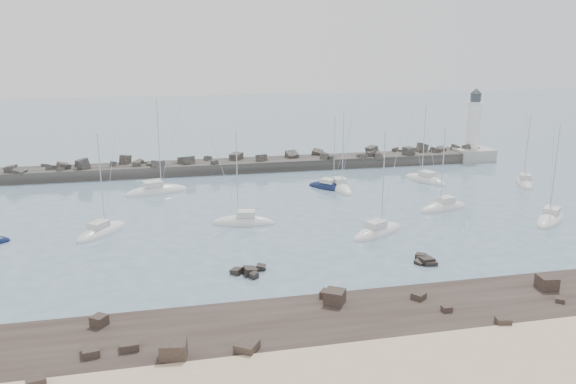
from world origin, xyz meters
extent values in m
plane|color=slate|center=(0.00, 0.00, 0.00)|extent=(400.00, 400.00, 0.00)
cube|color=black|center=(0.00, -22.00, 0.00)|extent=(140.00, 12.00, 0.70)
cube|color=black|center=(-6.95, -24.31, 0.70)|extent=(2.10, 2.14, 0.71)
cube|color=black|center=(-17.97, -22.27, 0.63)|extent=(1.44, 1.72, 0.57)
cube|color=black|center=(-20.93, -25.88, 0.76)|extent=(1.47, 1.35, 0.83)
cube|color=black|center=(21.37, -19.48, 0.95)|extent=(1.76, 1.87, 1.20)
cube|color=black|center=(-12.16, -24.14, 1.00)|extent=(2.05, 1.88, 1.30)
cube|color=black|center=(-17.79, -17.94, 0.77)|extent=(1.53, 1.54, 0.84)
cube|color=black|center=(20.76, -22.13, 0.53)|extent=(1.07, 1.07, 0.37)
cube|color=black|center=(10.30, -21.62, 0.58)|extent=(0.84, 0.70, 0.45)
cube|color=black|center=(1.58, -18.22, 0.96)|extent=(2.23, 2.22, 1.22)
cube|color=black|center=(1.22, -16.76, 0.64)|extent=(1.35, 1.41, 0.58)
cube|color=black|center=(9.06, -18.87, 0.61)|extent=(1.48, 1.45, 0.51)
cube|color=black|center=(-15.28, -22.14, 0.64)|extent=(1.40, 1.30, 0.58)
cube|color=black|center=(13.54, -24.75, 0.64)|extent=(1.29, 1.10, 0.58)
cube|color=black|center=(-4.22, -10.57, 0.29)|extent=(1.00, 1.03, 0.76)
cube|color=black|center=(-3.84, -9.01, 0.12)|extent=(1.03, 1.06, 0.67)
cube|color=black|center=(-4.47, -9.56, 0.19)|extent=(1.42, 1.51, 1.25)
cube|color=black|center=(-3.21, -8.62, -0.08)|extent=(0.98, 0.97, 0.75)
cube|color=black|center=(-3.21, -8.58, 0.13)|extent=(1.21, 1.20, 0.89)
cube|color=black|center=(-5.70, -9.10, 0.15)|extent=(1.53, 1.46, 1.00)
cube|color=black|center=(13.80, -9.77, -0.02)|extent=(1.25, 1.17, 0.75)
cube|color=black|center=(13.74, -9.50, 0.28)|extent=(1.47, 1.46, 0.74)
cube|color=black|center=(14.08, -10.87, 0.08)|extent=(1.45, 1.66, 0.67)
cube|color=black|center=(13.82, -10.53, 0.06)|extent=(1.53, 1.70, 1.21)
cube|color=black|center=(13.23, -10.58, 0.12)|extent=(1.45, 1.45, 0.81)
cube|color=#302D2A|center=(-7.50, 38.00, 0.20)|extent=(115.00, 6.00, 3.20)
cube|color=#302D2A|center=(-30.72, 37.65, 1.75)|extent=(2.13, 2.21, 1.80)
cube|color=#302D2A|center=(-30.35, 37.32, 1.45)|extent=(1.22, 0.96, 1.03)
cube|color=#302D2A|center=(-3.62, 35.97, 2.00)|extent=(1.53, 1.42, 1.35)
cube|color=#302D2A|center=(-14.32, 37.32, 1.54)|extent=(2.30, 2.17, 1.33)
cube|color=#302D2A|center=(44.24, 39.33, 2.22)|extent=(1.90, 1.88, 1.60)
cube|color=#302D2A|center=(-18.89, 39.80, 2.37)|extent=(2.21, 2.44, 2.14)
cube|color=#302D2A|center=(-35.33, 36.03, 1.78)|extent=(2.39, 2.35, 1.68)
cube|color=#302D2A|center=(17.18, 38.09, 1.92)|extent=(2.19, 2.09, 1.48)
cube|color=#302D2A|center=(-29.09, 35.98, 1.99)|extent=(1.40, 1.49, 1.01)
cube|color=#302D2A|center=(16.16, 40.46, 1.91)|extent=(2.43, 2.64, 2.29)
cube|color=#302D2A|center=(4.83, 36.96, 2.23)|extent=(2.15, 2.27, 1.74)
cube|color=#302D2A|center=(33.37, 39.99, 1.64)|extent=(1.82, 1.88, 1.24)
cube|color=#302D2A|center=(-10.36, 38.55, 1.61)|extent=(1.34, 1.42, 0.93)
cube|color=#302D2A|center=(25.78, 36.88, 2.10)|extent=(1.83, 1.39, 1.65)
cube|color=#302D2A|center=(-16.58, 39.65, 1.80)|extent=(2.08, 2.04, 1.33)
cube|color=#302D2A|center=(-36.76, 36.75, 2.15)|extent=(2.27, 2.01, 1.66)
cube|color=#302D2A|center=(23.55, 35.96, 1.70)|extent=(2.14, 2.42, 1.94)
cube|color=#302D2A|center=(0.57, 39.10, 2.17)|extent=(2.86, 2.95, 1.73)
cube|color=#302D2A|center=(1.03, 40.15, 1.65)|extent=(1.28, 1.29, 1.16)
cube|color=#302D2A|center=(-16.89, 37.11, 1.82)|extent=(1.63, 1.71, 1.57)
cube|color=#302D2A|center=(-20.84, 38.24, 2.09)|extent=(1.14, 1.17, 1.26)
cube|color=#302D2A|center=(-13.42, 36.07, 2.14)|extent=(2.34, 2.45, 1.84)
cube|color=#302D2A|center=(47.85, 37.87, 1.70)|extent=(1.97, 1.62, 1.82)
cube|color=#302D2A|center=(39.36, 38.03, 2.10)|extent=(2.45, 2.26, 1.50)
cube|color=#302D2A|center=(-12.77, 36.70, 2.08)|extent=(1.55, 1.43, 1.29)
cube|color=#302D2A|center=(-32.20, 40.38, 1.60)|extent=(1.72, 1.79, 1.41)
cube|color=#302D2A|center=(-25.59, 36.78, 2.55)|extent=(2.69, 2.38, 2.31)
cube|color=#302D2A|center=(-26.29, 39.13, 2.21)|extent=(1.96, 1.74, 1.44)
cube|color=#302D2A|center=(-15.50, 39.37, 1.59)|extent=(1.68, 1.68, 1.06)
cube|color=#302D2A|center=(-8.45, 37.68, 2.27)|extent=(3.11, 3.42, 1.98)
cube|color=#302D2A|center=(26.28, 38.09, 2.49)|extent=(2.49, 2.36, 2.28)
cube|color=#302D2A|center=(31.99, 40.39, 2.09)|extent=(1.48, 1.39, 1.20)
cube|color=#302D2A|center=(41.22, 39.26, 2.04)|extent=(1.47, 1.72, 1.26)
cube|color=#302D2A|center=(36.98, 39.15, 2.48)|extent=(2.34, 2.22, 2.44)
cube|color=#302D2A|center=(10.89, 39.00, 1.95)|extent=(2.34, 2.86, 2.26)
cube|color=#302D2A|center=(16.60, 36.41, 2.06)|extent=(2.38, 2.43, 1.52)
cube|color=#302D2A|center=(-4.55, 39.65, 2.00)|extent=(1.64, 1.80, 1.51)
cube|color=#302D2A|center=(26.26, 36.88, 2.02)|extent=(2.51, 2.42, 1.62)
cube|color=#302D2A|center=(17.38, 36.25, 1.81)|extent=(2.26, 2.24, 1.68)
cube|color=#302D2A|center=(26.65, 35.44, 1.84)|extent=(1.75, 1.80, 1.47)
cube|color=#302D2A|center=(-28.76, 37.43, 2.21)|extent=(2.63, 2.32, 1.80)
cube|color=#302D2A|center=(33.12, 36.77, 2.40)|extent=(2.30, 2.40, 1.72)
cube|color=#302D2A|center=(46.06, 37.82, 2.22)|extent=(2.67, 2.87, 2.21)
cube|color=#9B9B96|center=(47.00, 38.00, 0.80)|extent=(7.00, 7.00, 3.00)
cylinder|color=white|center=(47.00, 38.00, 6.80)|extent=(2.50, 2.50, 9.00)
cylinder|color=white|center=(47.00, 38.00, 11.23)|extent=(3.20, 3.20, 0.25)
cylinder|color=#373E43|center=(47.00, 38.00, 12.10)|extent=(2.00, 2.00, 1.60)
cone|color=#373E43|center=(47.00, 38.00, 13.40)|extent=(2.20, 2.20, 1.00)
ellipsoid|color=silver|center=(-19.95, 6.70, 0.05)|extent=(6.77, 8.14, 2.08)
cube|color=silver|center=(-20.19, 6.37, 1.27)|extent=(2.66, 2.82, 0.66)
cylinder|color=silver|center=(-19.58, 7.24, 6.45)|extent=(0.11, 0.11, 11.03)
cylinder|color=silver|center=(-20.52, 5.90, 1.88)|extent=(1.96, 2.73, 0.09)
ellipsoid|color=silver|center=(-13.59, 24.87, 0.05)|extent=(10.14, 5.56, 2.44)
cube|color=silver|center=(-14.06, 24.73, 1.47)|extent=(3.15, 2.62, 0.77)
cylinder|color=silver|center=(-12.84, 25.08, 7.63)|extent=(0.13, 0.13, 13.08)
cylinder|color=silver|center=(-14.71, 24.55, 2.18)|extent=(3.76, 1.17, 0.11)
ellipsoid|color=silver|center=(-2.83, 6.63, 0.05)|extent=(8.31, 4.13, 2.19)
cube|color=silver|center=(-2.45, 6.54, 1.36)|extent=(2.52, 2.05, 0.75)
cylinder|color=silver|center=(-3.46, 6.76, 6.36)|extent=(0.13, 0.13, 10.75)
cylinder|color=silver|center=(-1.90, 6.42, 2.05)|extent=(3.13, 0.79, 0.11)
ellipsoid|color=silver|center=(14.54, 20.73, 0.05)|extent=(2.89, 8.49, 2.28)
cube|color=silver|center=(14.52, 21.15, 1.40)|extent=(1.77, 2.41, 0.76)
cylinder|color=silver|center=(14.56, 20.06, 6.69)|extent=(0.13, 0.13, 11.35)
cylinder|color=silver|center=(14.50, 21.74, 2.11)|extent=(0.22, 3.36, 0.11)
ellipsoid|color=silver|center=(12.37, -0.65, 0.05)|extent=(8.58, 6.59, 2.21)
cube|color=silver|center=(12.01, -0.87, 1.35)|extent=(2.90, 2.68, 0.72)
cylinder|color=silver|center=(12.95, -0.30, 6.69)|extent=(0.12, 0.12, 11.40)
cylinder|color=silver|center=(11.50, -1.17, 2.02)|extent=(2.95, 1.83, 0.10)
ellipsoid|color=#0E183A|center=(13.11, 21.61, 0.05)|extent=(7.02, 7.48, 1.98)
cube|color=silver|center=(12.85, 21.91, 1.20)|extent=(2.64, 2.69, 0.63)
cylinder|color=silver|center=(13.53, 21.14, 6.19)|extent=(0.11, 0.11, 10.59)
cylinder|color=silver|center=(12.49, 22.32, 1.79)|extent=(2.15, 2.41, 0.09)
ellipsoid|color=silver|center=(25.04, 7.20, 0.05)|extent=(8.16, 4.41, 2.17)
cube|color=silver|center=(25.42, 7.31, 1.35)|extent=(2.52, 2.10, 0.75)
cylinder|color=silver|center=(24.44, 7.04, 6.24)|extent=(0.13, 0.13, 10.53)
cylinder|color=silver|center=(25.94, 7.45, 2.04)|extent=(3.04, 0.94, 0.11)
ellipsoid|color=silver|center=(29.89, 22.97, 0.05)|extent=(5.83, 8.85, 2.25)
cube|color=silver|center=(30.06, 22.58, 1.37)|extent=(2.52, 2.87, 0.74)
cylinder|color=silver|center=(29.61, 23.59, 6.75)|extent=(0.13, 0.13, 11.48)
cylinder|color=silver|center=(30.30, 22.03, 2.06)|extent=(1.46, 3.16, 0.11)
ellipsoid|color=silver|center=(35.97, -0.57, 0.05)|extent=(8.33, 7.72, 2.17)
cube|color=silver|center=(36.30, -0.29, 1.32)|extent=(2.98, 2.92, 0.68)
cylinder|color=silver|center=(35.44, -1.03, 6.84)|extent=(0.12, 0.12, 11.73)
cylinder|color=silver|center=(36.76, 0.11, 1.95)|extent=(2.69, 2.35, 0.10)
ellipsoid|color=silver|center=(44.62, 17.35, 0.05)|extent=(5.38, 7.95, 2.24)
cube|color=silver|center=(44.46, 17.01, 1.40)|extent=(2.30, 2.60, 0.80)
cylinder|color=silver|center=(44.88, 17.91, 6.17)|extent=(0.14, 0.14, 10.34)
cylinder|color=silver|center=(44.23, 16.52, 2.14)|extent=(1.40, 2.83, 0.11)
camera|label=1|loc=(-11.94, -60.56, 21.86)|focal=35.00mm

